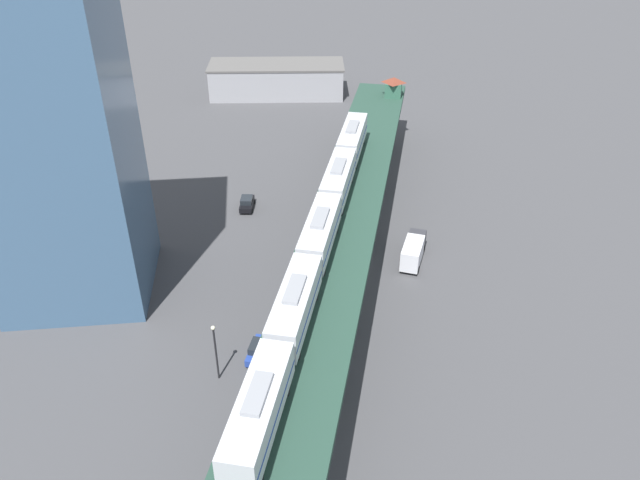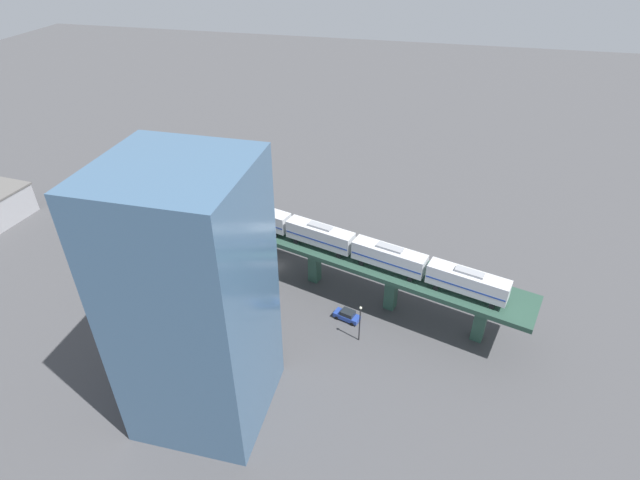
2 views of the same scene
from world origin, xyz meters
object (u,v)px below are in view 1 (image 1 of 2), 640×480
at_px(delivery_truck, 413,250).
at_px(street_car_blue, 259,350).
at_px(subway_train, 320,232).
at_px(signal_hut, 394,86).
at_px(street_lamp, 215,348).
at_px(warehouse_building, 277,79).
at_px(street_car_black, 247,203).
at_px(office_tower, 55,152).

bearing_deg(delivery_truck, street_car_blue, -142.40).
height_order(subway_train, signal_hut, subway_train).
bearing_deg(street_lamp, delivery_truck, 36.86).
xyz_separation_m(subway_train, warehouse_building, (-1.21, 74.92, -7.90)).
relative_size(delivery_truck, street_lamp, 1.08).
relative_size(subway_train, warehouse_building, 2.07).
height_order(signal_hut, street_lamp, signal_hut).
height_order(signal_hut, street_car_black, signal_hut).
xyz_separation_m(street_lamp, office_tower, (-16.61, 17.82, 13.89)).
relative_size(signal_hut, street_car_black, 0.87).
distance_m(street_car_blue, warehouse_building, 81.56).
xyz_separation_m(subway_train, street_lamp, (-11.45, -9.09, -7.20)).
xyz_separation_m(signal_hut, street_lamp, (-29.45, -56.36, -6.46)).
distance_m(warehouse_building, office_tower, 72.91).
distance_m(signal_hut, warehouse_building, 34.42).
bearing_deg(delivery_truck, street_lamp, -143.14).
distance_m(subway_train, signal_hut, 50.58).
height_order(subway_train, delivery_truck, subway_train).
distance_m(subway_train, street_lamp, 16.30).
bearing_deg(subway_train, warehouse_building, 90.92).
distance_m(street_car_blue, office_tower, 30.84).
bearing_deg(warehouse_building, street_car_blue, -94.27).
relative_size(signal_hut, office_tower, 0.11).
distance_m(street_car_black, office_tower, 31.26).
bearing_deg(signal_hut, street_car_black, -140.70).
bearing_deg(street_lamp, street_car_blue, 33.05).
height_order(signal_hut, street_car_blue, signal_hut).
distance_m(subway_train, street_car_blue, 14.18).
relative_size(subway_train, office_tower, 1.68).
distance_m(subway_train, office_tower, 30.14).
relative_size(subway_train, signal_hut, 15.14).
bearing_deg(warehouse_building, street_lamp, -96.95).
bearing_deg(office_tower, delivery_truck, 0.97).
xyz_separation_m(delivery_truck, warehouse_building, (-14.45, 65.50, 1.65)).
distance_m(subway_train, delivery_truck, 18.85).
relative_size(delivery_truck, office_tower, 0.21).
bearing_deg(street_car_blue, signal_hut, 64.77).
distance_m(street_car_blue, delivery_truck, 25.90).
distance_m(delivery_truck, street_lamp, 30.95).
bearing_deg(warehouse_building, office_tower, -112.08).
xyz_separation_m(signal_hut, street_car_black, (-26.21, -21.45, -9.63)).
bearing_deg(warehouse_building, delivery_truck, -77.56).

